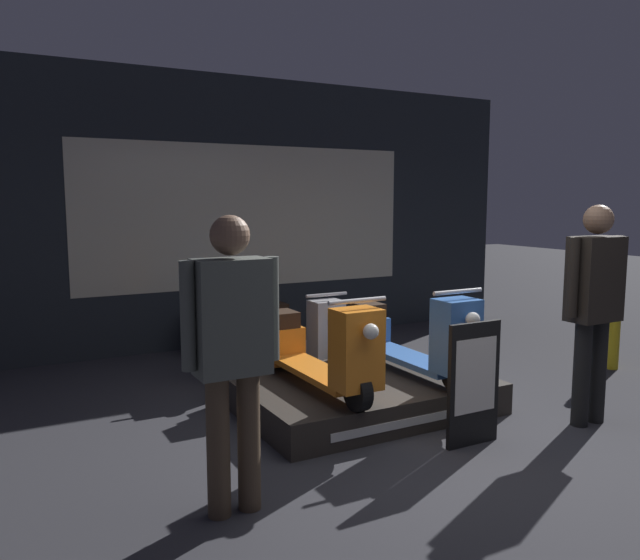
{
  "coord_description": "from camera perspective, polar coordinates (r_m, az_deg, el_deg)",
  "views": [
    {
      "loc": [
        -2.88,
        -3.26,
        1.76
      ],
      "look_at": [
        -0.06,
        1.94,
        0.99
      ],
      "focal_mm": 35.0,
      "sensor_mm": 36.0,
      "label": 1
    }
  ],
  "objects": [
    {
      "name": "price_sign_board",
      "position": [
        4.63,
        13.86,
        -9.17
      ],
      "size": [
        0.45,
        0.04,
        0.9
      ],
      "color": "black",
      "rests_on": "ground_plane"
    },
    {
      "name": "display_platform",
      "position": [
        5.35,
        3.88,
        -10.34
      ],
      "size": [
        2.02,
        1.42,
        0.26
      ],
      "color": "#2D2823",
      "rests_on": "ground_plane"
    },
    {
      "name": "person_left_browsing",
      "position": [
        3.45,
        -8.06,
        -5.71
      ],
      "size": [
        0.56,
        0.23,
        1.67
      ],
      "color": "#473828",
      "rests_on": "ground_plane"
    },
    {
      "name": "scooter_backrow_1",
      "position": [
        6.94,
        -1.82,
        -4.68
      ],
      "size": [
        0.46,
        1.67,
        0.81
      ],
      "color": "black",
      "rests_on": "ground_plane"
    },
    {
      "name": "ground_plane",
      "position": [
        4.69,
        12.38,
        -14.77
      ],
      "size": [
        30.0,
        30.0,
        0.0
      ],
      "primitive_type": "plane",
      "color": "#2D2D33"
    },
    {
      "name": "scooter_display_right",
      "position": [
        5.45,
        8.2,
        -5.32
      ],
      "size": [
        0.46,
        1.67,
        0.81
      ],
      "color": "black",
      "rests_on": "display_platform"
    },
    {
      "name": "person_right_browsing",
      "position": [
        5.24,
        23.77,
        -1.43
      ],
      "size": [
        0.58,
        0.23,
        1.72
      ],
      "color": "black",
      "rests_on": "ground_plane"
    },
    {
      "name": "scooter_backrow_0",
      "position": [
        6.59,
        -8.92,
        -5.41
      ],
      "size": [
        0.46,
        1.67,
        0.81
      ],
      "color": "black",
      "rests_on": "ground_plane"
    },
    {
      "name": "shop_wall_back",
      "position": [
        7.67,
        -6.45,
        6.17
      ],
      "size": [
        7.6,
        0.09,
        3.2
      ],
      "color": "#23282D",
      "rests_on": "ground_plane"
    },
    {
      "name": "street_bollard",
      "position": [
        7.14,
        25.33,
        -3.3
      ],
      "size": [
        0.12,
        0.12,
        1.04
      ],
      "color": "gold",
      "rests_on": "ground_plane"
    },
    {
      "name": "scooter_display_left",
      "position": [
        4.98,
        -0.28,
        -6.48
      ],
      "size": [
        0.46,
        1.67,
        0.81
      ],
      "color": "black",
      "rests_on": "display_platform"
    }
  ]
}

